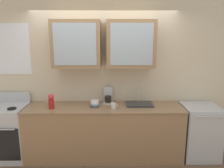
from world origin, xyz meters
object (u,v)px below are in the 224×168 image
Objects in this scene: cup_near_sink at (114,106)px; dishwasher at (199,131)px; stove_range at (9,132)px; vase at (51,101)px; sink_faucet at (139,104)px; coffee_maker at (108,97)px; bowl_stack at (95,104)px.

cup_near_sink reaches higher than dishwasher.
vase is at bearing -5.90° from stove_range.
coffee_maker is at bearing 166.87° from sink_faucet.
stove_range is 1.20× the size of dishwasher.
bowl_stack reaches higher than cup_near_sink.
vase is (0.78, -0.08, 0.58)m from stove_range.
vase is 0.84× the size of coffee_maker.
coffee_maker reaches higher than dishwasher.
dishwasher is 3.16× the size of coffee_maker.
stove_range is 7.19× the size of bowl_stack.
vase is 1.03m from cup_near_sink.
sink_faucet reaches higher than vase.
stove_range is at bearing -173.08° from coffee_maker.
bowl_stack is 0.32m from cup_near_sink.
vase is (-1.47, -0.16, 0.10)m from sink_faucet.
cup_near_sink is at bearing -0.47° from vase.
coffee_maker is (-1.58, 0.21, 0.57)m from dishwasher.
sink_faucet is 1.15m from dishwasher.
bowl_stack is 0.53× the size of coffee_maker.
stove_range is at bearing 179.50° from bowl_stack.
vase is at bearing -162.74° from coffee_maker.
stove_range is 4.50× the size of vase.
vase is at bearing -174.52° from bowl_stack.
stove_range is 2.42× the size of sink_faucet.
bowl_stack is (1.49, -0.01, 0.50)m from stove_range.
coffee_maker is (0.93, 0.29, -0.02)m from vase.
coffee_maker is at bearing 107.68° from cup_near_sink.
stove_range is 3.29m from dishwasher.
vase is (-0.71, -0.07, 0.07)m from bowl_stack.
vase is 2.58m from dishwasher.
stove_range is 0.97m from vase.
vase is at bearing 179.53° from cup_near_sink.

